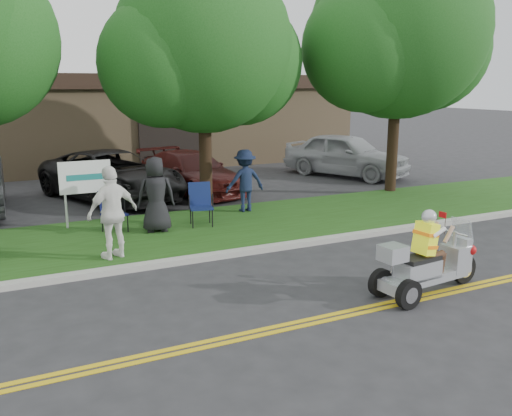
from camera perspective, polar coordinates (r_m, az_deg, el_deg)
name	(u,v)px	position (r m, az deg, el deg)	size (l,w,h in m)	color
ground	(331,303)	(9.33, 7.87, -9.84)	(120.00, 120.00, 0.00)	#28282B
centerline_near	(351,315)	(8.89, 9.97, -11.06)	(60.00, 0.10, 0.01)	gold
centerline_far	(345,312)	(9.01, 9.37, -10.70)	(60.00, 0.10, 0.01)	gold
curb	(253,250)	(11.80, -0.34, -4.48)	(60.00, 0.25, 0.12)	#A8A89E
grass_verge	(216,228)	(13.70, -4.21, -2.07)	(60.00, 4.00, 0.10)	#204713
commercial_building	(148,118)	(27.03, -11.26, 9.32)	(18.00, 8.20, 4.00)	#9E7F5B
tree_mid	(205,52)	(15.36, -5.42, 16.01)	(5.88, 4.80, 7.05)	#332114
tree_right	(399,38)	(18.55, 14.87, 16.95)	(6.86, 5.60, 8.07)	#332114
business_sign	(85,181)	(14.05, -17.53, 2.76)	(1.25, 0.06, 1.75)	silver
trike_scooter	(427,265)	(9.90, 17.54, -5.71)	(2.32, 0.81, 1.52)	black
lawn_chair_a	(200,201)	(13.72, -5.88, 0.71)	(0.67, 0.69, 1.07)	black
lawn_chair_b	(112,208)	(13.50, -14.93, -0.03)	(0.65, 0.66, 1.00)	black
spectator_adult_right	(113,213)	(11.31, -14.85, -0.47)	(1.12, 0.46, 1.90)	white
spectator_chair_a	(245,181)	(15.08, -1.18, 2.90)	(1.12, 0.64, 1.73)	#151E3A
spectator_chair_b	(156,194)	(13.16, -10.49, 1.42)	(0.89, 0.58, 1.82)	black
parked_car_mid	(112,175)	(17.74, -14.91, 3.34)	(2.56, 5.56, 1.54)	black
parked_car_right	(191,172)	(18.39, -6.86, 3.75)	(1.93, 4.75, 1.38)	#4B1411
parked_car_far_right	(346,155)	(21.87, 9.43, 5.57)	(2.03, 5.04, 1.72)	#A1A3A8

